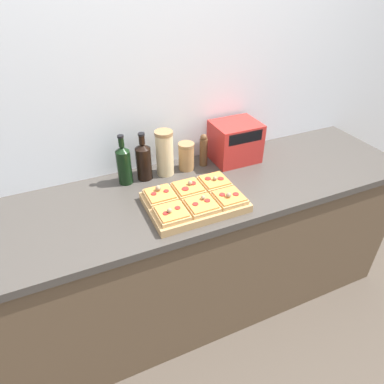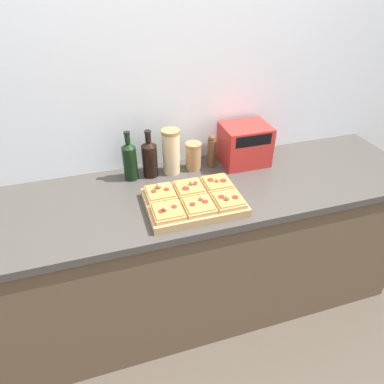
{
  "view_description": "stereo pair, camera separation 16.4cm",
  "coord_description": "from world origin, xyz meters",
  "px_view_note": "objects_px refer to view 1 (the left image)",
  "views": [
    {
      "loc": [
        -0.53,
        -1.02,
        1.89
      ],
      "look_at": [
        0.02,
        0.22,
        0.96
      ],
      "focal_mm": 32.0,
      "sensor_mm": 36.0,
      "label": 1
    },
    {
      "loc": [
        -0.37,
        -1.07,
        1.89
      ],
      "look_at": [
        0.02,
        0.22,
        0.96
      ],
      "focal_mm": 32.0,
      "sensor_mm": 36.0,
      "label": 2
    }
  ],
  "objects_px": {
    "cutting_board": "(195,202)",
    "wine_bottle": "(144,160)",
    "grain_jar_tall": "(165,153)",
    "toaster_oven": "(235,142)",
    "grain_jar_short": "(186,156)",
    "pepper_mill": "(204,150)",
    "olive_oil_bottle": "(124,164)"
  },
  "relations": [
    {
      "from": "cutting_board",
      "to": "wine_bottle",
      "type": "distance_m",
      "value": 0.38
    },
    {
      "from": "cutting_board",
      "to": "grain_jar_tall",
      "type": "xyz_separation_m",
      "value": [
        -0.02,
        0.34,
        0.11
      ]
    },
    {
      "from": "cutting_board",
      "to": "toaster_oven",
      "type": "relative_size",
      "value": 1.6
    },
    {
      "from": "grain_jar_short",
      "to": "pepper_mill",
      "type": "relative_size",
      "value": 0.82
    },
    {
      "from": "olive_oil_bottle",
      "to": "toaster_oven",
      "type": "distance_m",
      "value": 0.65
    },
    {
      "from": "grain_jar_tall",
      "to": "grain_jar_short",
      "type": "distance_m",
      "value": 0.13
    },
    {
      "from": "olive_oil_bottle",
      "to": "grain_jar_short",
      "type": "distance_m",
      "value": 0.35
    },
    {
      "from": "cutting_board",
      "to": "wine_bottle",
      "type": "relative_size",
      "value": 1.73
    },
    {
      "from": "wine_bottle",
      "to": "pepper_mill",
      "type": "bearing_deg",
      "value": 0.0
    },
    {
      "from": "pepper_mill",
      "to": "olive_oil_bottle",
      "type": "bearing_deg",
      "value": 180.0
    },
    {
      "from": "wine_bottle",
      "to": "toaster_oven",
      "type": "distance_m",
      "value": 0.55
    },
    {
      "from": "cutting_board",
      "to": "grain_jar_tall",
      "type": "distance_m",
      "value": 0.35
    },
    {
      "from": "wine_bottle",
      "to": "toaster_oven",
      "type": "xyz_separation_m",
      "value": [
        0.55,
        -0.01,
        0.01
      ]
    },
    {
      "from": "cutting_board",
      "to": "grain_jar_short",
      "type": "height_order",
      "value": "grain_jar_short"
    },
    {
      "from": "cutting_board",
      "to": "olive_oil_bottle",
      "type": "height_order",
      "value": "olive_oil_bottle"
    },
    {
      "from": "wine_bottle",
      "to": "grain_jar_tall",
      "type": "distance_m",
      "value": 0.12
    },
    {
      "from": "grain_jar_tall",
      "to": "grain_jar_short",
      "type": "bearing_deg",
      "value": 0.0
    },
    {
      "from": "cutting_board",
      "to": "wine_bottle",
      "type": "bearing_deg",
      "value": 113.02
    },
    {
      "from": "toaster_oven",
      "to": "pepper_mill",
      "type": "bearing_deg",
      "value": 176.03
    },
    {
      "from": "wine_bottle",
      "to": "grain_jar_short",
      "type": "relative_size",
      "value": 1.67
    },
    {
      "from": "pepper_mill",
      "to": "wine_bottle",
      "type": "bearing_deg",
      "value": 180.0
    },
    {
      "from": "toaster_oven",
      "to": "olive_oil_bottle",
      "type": "bearing_deg",
      "value": 178.81
    },
    {
      "from": "wine_bottle",
      "to": "cutting_board",
      "type": "bearing_deg",
      "value": -66.98
    },
    {
      "from": "grain_jar_short",
      "to": "grain_jar_tall",
      "type": "bearing_deg",
      "value": -180.0
    },
    {
      "from": "olive_oil_bottle",
      "to": "pepper_mill",
      "type": "distance_m",
      "value": 0.46
    },
    {
      "from": "olive_oil_bottle",
      "to": "toaster_oven",
      "type": "relative_size",
      "value": 0.96
    },
    {
      "from": "olive_oil_bottle",
      "to": "toaster_oven",
      "type": "bearing_deg",
      "value": -1.19
    },
    {
      "from": "pepper_mill",
      "to": "toaster_oven",
      "type": "xyz_separation_m",
      "value": [
        0.2,
        -0.01,
        0.02
      ]
    },
    {
      "from": "pepper_mill",
      "to": "toaster_oven",
      "type": "relative_size",
      "value": 0.67
    },
    {
      "from": "grain_jar_short",
      "to": "pepper_mill",
      "type": "xyz_separation_m",
      "value": [
        0.11,
        -0.0,
        0.01
      ]
    },
    {
      "from": "cutting_board",
      "to": "olive_oil_bottle",
      "type": "xyz_separation_m",
      "value": [
        -0.25,
        0.34,
        0.09
      ]
    },
    {
      "from": "grain_jar_short",
      "to": "toaster_oven",
      "type": "relative_size",
      "value": 0.56
    }
  ]
}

